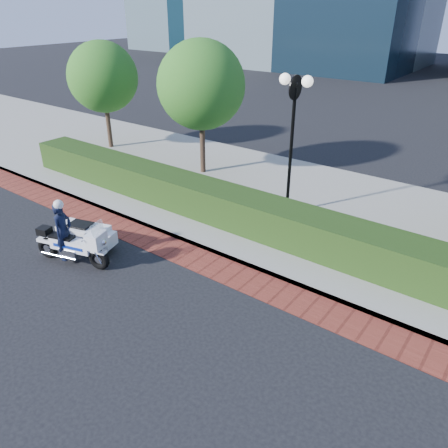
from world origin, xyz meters
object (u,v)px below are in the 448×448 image
Objects in this scene: lamppost at (293,125)px; police_motorcycle at (76,237)px; tree_a at (103,77)px; tree_b at (201,85)px.

police_motorcycle is (-3.24, -5.50, -2.35)m from lamppost.
lamppost is 1.89× the size of police_motorcycle.
tree_a is (-10.00, 1.30, 0.26)m from lamppost.
tree_b is at bearing 163.89° from lamppost.
tree_b is (5.50, 0.00, 0.21)m from tree_a.
tree_a is at bearing 180.00° from tree_b.
tree_b reaches higher than lamppost.
lamppost reaches higher than police_motorcycle.
tree_a is 2.06× the size of police_motorcycle.
police_motorcycle is at bearing -120.52° from lamppost.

